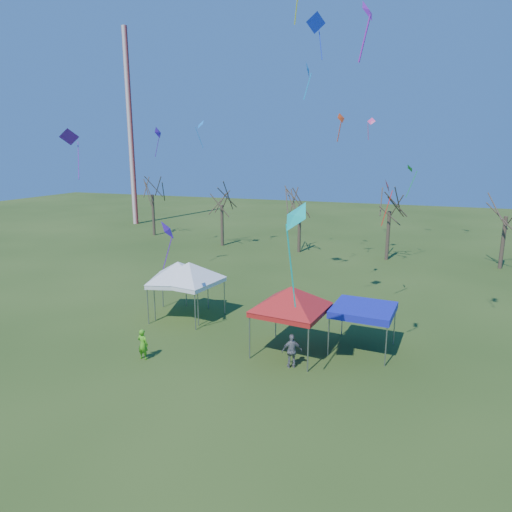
# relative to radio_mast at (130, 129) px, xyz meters

# --- Properties ---
(ground) EXTENTS (140.00, 140.00, 0.00)m
(ground) POSITION_rel_radio_mast_xyz_m (28.00, -34.00, -12.50)
(ground) COLOR #274114
(ground) RESTS_ON ground
(radio_mast) EXTENTS (0.70, 0.70, 25.00)m
(radio_mast) POSITION_rel_radio_mast_xyz_m (0.00, 0.00, 0.00)
(radio_mast) COLOR silver
(radio_mast) RESTS_ON ground
(tree_0) EXTENTS (3.83, 3.83, 8.44)m
(tree_0) POSITION_rel_radio_mast_xyz_m (7.15, -6.62, -6.01)
(tree_0) COLOR #3D2D21
(tree_0) RESTS_ON ground
(tree_1) EXTENTS (3.42, 3.42, 7.54)m
(tree_1) POSITION_rel_radio_mast_xyz_m (17.23, -9.35, -6.71)
(tree_1) COLOR #3D2D21
(tree_1) RESTS_ON ground
(tree_2) EXTENTS (3.71, 3.71, 8.18)m
(tree_2) POSITION_rel_radio_mast_xyz_m (25.63, -9.62, -6.21)
(tree_2) COLOR #3D2D21
(tree_2) RESTS_ON ground
(tree_3) EXTENTS (3.59, 3.59, 7.91)m
(tree_3) POSITION_rel_radio_mast_xyz_m (34.03, -9.96, -6.42)
(tree_3) COLOR #3D2D21
(tree_3) RESTS_ON ground
(tree_4) EXTENTS (3.58, 3.58, 7.89)m
(tree_4) POSITION_rel_radio_mast_xyz_m (43.36, -10.00, -6.44)
(tree_4) COLOR #3D2D21
(tree_4) RESTS_ON ground
(tent_white_west) EXTENTS (4.28, 4.28, 3.91)m
(tent_white_west) POSITION_rel_radio_mast_xyz_m (23.49, -29.43, -9.35)
(tent_white_west) COLOR gray
(tent_white_west) RESTS_ON ground
(tent_white_mid) EXTENTS (4.40, 4.40, 3.93)m
(tent_white_mid) POSITION_rel_radio_mast_xyz_m (24.23, -29.42, -9.33)
(tent_white_mid) COLOR gray
(tent_white_mid) RESTS_ON ground
(tent_red) EXTENTS (4.47, 4.47, 3.97)m
(tent_red) POSITION_rel_radio_mast_xyz_m (31.22, -32.12, -9.30)
(tent_red) COLOR gray
(tent_red) RESTS_ON ground
(tent_blue) EXTENTS (3.12, 3.12, 2.29)m
(tent_blue) POSITION_rel_radio_mast_xyz_m (34.49, -30.55, -10.39)
(tent_blue) COLOR gray
(tent_blue) RESTS_ON ground
(person_green) EXTENTS (0.58, 0.40, 1.51)m
(person_green) POSITION_rel_radio_mast_xyz_m (24.79, -35.22, -11.74)
(person_green) COLOR #4CB41C
(person_green) RESTS_ON ground
(person_grey) EXTENTS (1.02, 0.78, 1.62)m
(person_grey) POSITION_rel_radio_mast_xyz_m (31.72, -33.60, -11.69)
(person_grey) COLOR slate
(person_grey) RESTS_ON ground
(kite_14) EXTENTS (1.39, 1.24, 3.10)m
(kite_14) POSITION_rel_radio_mast_xyz_m (16.38, -29.50, -1.92)
(kite_14) COLOR #6019B1
(kite_14) RESTS_ON ground
(kite_22) EXTENTS (1.03, 1.09, 2.84)m
(kite_22) POSITION_rel_radio_mast_xyz_m (35.55, -10.54, -4.30)
(kite_22) COLOR green
(kite_22) RESTS_ON ground
(kite_17) EXTENTS (0.56, 0.95, 2.81)m
(kite_17) POSITION_rel_radio_mast_xyz_m (34.79, -24.03, -4.85)
(kite_17) COLOR red
(kite_17) RESTS_ON ground
(kite_18) EXTENTS (0.64, 0.76, 1.78)m
(kite_18) POSITION_rel_radio_mast_xyz_m (31.63, -22.84, -0.79)
(kite_18) COLOR red
(kite_18) RESTS_ON ground
(kite_5) EXTENTS (1.54, 1.52, 4.13)m
(kite_5) POSITION_rel_radio_mast_xyz_m (32.54, -36.51, -5.07)
(kite_5) COLOR #0CB5A0
(kite_5) RESTS_ON ground
(kite_13) EXTENTS (1.20, 1.18, 2.48)m
(kite_13) POSITION_rel_radio_mast_xyz_m (17.60, -14.49, -0.48)
(kite_13) COLOR #167AEF
(kite_13) RESTS_ON ground
(kite_9) EXTENTS (0.59, 0.81, 1.87)m
(kite_9) POSITION_rel_radio_mast_xyz_m (34.77, -36.60, 1.49)
(kite_9) COLOR purple
(kite_9) RESTS_ON ground
(kite_11) EXTENTS (1.49, 1.24, 3.12)m
(kite_11) POSITION_rel_radio_mast_xyz_m (29.00, -19.24, 5.75)
(kite_11) COLOR #1432D9
(kite_11) RESTS_ON ground
(kite_19) EXTENTS (0.73, 0.51, 1.86)m
(kite_19) POSITION_rel_radio_mast_xyz_m (32.20, -11.82, -0.38)
(kite_19) COLOR #F43682
(kite_19) RESTS_ON ground
(kite_25) EXTENTS (0.33, 0.67, 1.48)m
(kite_25) POSITION_rel_radio_mast_xyz_m (32.19, -33.70, 0.36)
(kite_25) COLOR #168EEB
(kite_25) RESTS_ON ground
(kite_2) EXTENTS (0.61, 1.13, 2.83)m
(kite_2) POSITION_rel_radio_mast_xyz_m (12.60, -13.47, -1.07)
(kite_2) COLOR #4D18AA
(kite_2) RESTS_ON ground
(kite_1) EXTENTS (0.94, 1.21, 2.39)m
(kite_1) POSITION_rel_radio_mast_xyz_m (25.19, -33.15, -6.53)
(kite_1) COLOR #5B18AA
(kite_1) RESTS_ON ground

